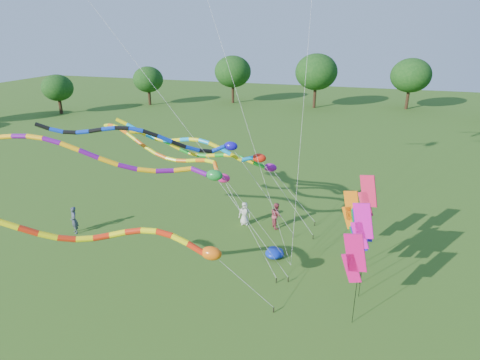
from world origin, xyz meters
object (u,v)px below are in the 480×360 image
(person_a, at_px, (245,213))
(person_c, at_px, (276,215))
(tube_kite_red, at_px, (128,239))
(blue_nylon_heap, at_px, (281,253))
(tube_kite_orange, at_px, (174,155))
(person_b, at_px, (74,220))

(person_a, height_order, person_c, person_c)
(tube_kite_red, relative_size, person_a, 7.79)
(blue_nylon_heap, relative_size, person_a, 1.06)
(tube_kite_red, xyz_separation_m, blue_nylon_heap, (5.80, 6.73, -3.59))
(tube_kite_orange, bearing_deg, blue_nylon_heap, 21.63)
(person_a, bearing_deg, person_c, -6.66)
(blue_nylon_heap, bearing_deg, person_a, 134.34)
(blue_nylon_heap, bearing_deg, person_c, 107.31)
(tube_kite_red, bearing_deg, person_c, 50.36)
(tube_kite_red, relative_size, person_c, 7.09)
(blue_nylon_heap, distance_m, person_a, 4.73)
(blue_nylon_heap, height_order, person_c, person_c)
(person_a, xyz_separation_m, person_b, (-10.35, -4.52, 0.11))
(person_b, bearing_deg, tube_kite_red, 3.81)
(tube_kite_orange, xyz_separation_m, person_c, (5.46, 3.72, -4.85))
(blue_nylon_heap, relative_size, person_c, 0.96)
(person_a, bearing_deg, blue_nylon_heap, -57.82)
(person_b, relative_size, person_c, 1.03)
(tube_kite_red, height_order, blue_nylon_heap, tube_kite_red)
(person_c, bearing_deg, tube_kite_red, 124.03)
(person_b, bearing_deg, tube_kite_orange, 47.36)
(tube_kite_red, xyz_separation_m, tube_kite_orange, (-0.77, 6.58, 1.93))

